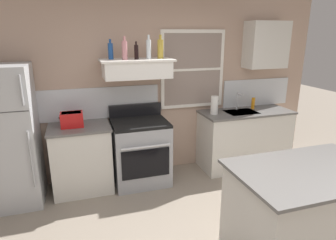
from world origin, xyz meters
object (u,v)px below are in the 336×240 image
(bottle_blue_liqueur, at_px, (111,51))
(kitchen_island, at_px, (305,213))
(stove_range, at_px, (140,151))
(bottle_champagne_gold_foil, at_px, (160,49))
(refrigerator, at_px, (6,137))
(bottle_clear_tall, at_px, (149,49))
(toaster, at_px, (72,119))
(bottle_rose_pink, at_px, (125,50))
(dish_soap_bottle, at_px, (253,103))
(paper_towel_roll, at_px, (214,105))
(bottle_balsamic_dark, at_px, (136,52))

(bottle_blue_liqueur, height_order, kitchen_island, bottle_blue_liqueur)
(stove_range, distance_m, bottle_champagne_gold_foil, 1.45)
(refrigerator, xyz_separation_m, bottle_clear_tall, (1.81, 0.06, 1.01))
(toaster, xyz_separation_m, bottle_blue_liqueur, (0.55, 0.10, 0.84))
(bottle_clear_tall, bearing_deg, bottle_rose_pink, 179.61)
(refrigerator, distance_m, bottle_clear_tall, 2.07)
(dish_soap_bottle, distance_m, kitchen_island, 2.24)
(bottle_champagne_gold_foil, height_order, kitchen_island, bottle_champagne_gold_foil)
(toaster, relative_size, kitchen_island, 0.21)
(bottle_clear_tall, bearing_deg, bottle_blue_liqueur, 168.41)
(paper_towel_roll, bearing_deg, dish_soap_bottle, 7.78)
(bottle_blue_liqueur, bearing_deg, stove_range, -22.72)
(toaster, xyz_separation_m, dish_soap_bottle, (2.76, 0.10, -0.01))
(bottle_rose_pink, height_order, bottle_champagne_gold_foil, bottle_champagne_gold_foil)
(toaster, bearing_deg, bottle_rose_pink, 0.32)
(bottle_blue_liqueur, relative_size, dish_soap_bottle, 1.42)
(kitchen_island, bearing_deg, bottle_blue_liqueur, 125.85)
(bottle_balsamic_dark, height_order, kitchen_island, bottle_balsamic_dark)
(dish_soap_bottle, bearing_deg, refrigerator, -177.40)
(bottle_balsamic_dark, distance_m, paper_towel_roll, 1.40)
(bottle_clear_tall, xyz_separation_m, kitchen_island, (0.99, -1.95, -1.42))
(refrigerator, distance_m, kitchen_island, 3.40)
(kitchen_island, bearing_deg, bottle_balsamic_dark, 120.38)
(stove_range, bearing_deg, bottle_blue_liqueur, 157.28)
(bottle_rose_pink, relative_size, bottle_champagne_gold_foil, 0.94)
(bottle_blue_liqueur, xyz_separation_m, dish_soap_bottle, (2.21, 0.00, -0.85))
(bottle_clear_tall, height_order, kitchen_island, bottle_clear_tall)
(bottle_champagne_gold_foil, distance_m, paper_towel_roll, 1.17)
(refrigerator, relative_size, kitchen_island, 1.24)
(kitchen_island, bearing_deg, bottle_champagne_gold_foil, 112.41)
(bottle_balsamic_dark, xyz_separation_m, dish_soap_bottle, (1.88, 0.08, -0.84))
(bottle_rose_pink, relative_size, dish_soap_bottle, 1.62)
(bottle_champagne_gold_foil, bearing_deg, bottle_blue_liqueur, 175.32)
(bottle_champagne_gold_foil, bearing_deg, kitchen_island, -67.59)
(bottle_balsamic_dark, bearing_deg, stove_range, -87.05)
(refrigerator, height_order, bottle_blue_liqueur, bottle_blue_liqueur)
(paper_towel_roll, bearing_deg, bottle_blue_liqueur, 176.16)
(paper_towel_roll, height_order, dish_soap_bottle, paper_towel_roll)
(bottle_champagne_gold_foil, relative_size, dish_soap_bottle, 1.72)
(bottle_champagne_gold_foil, xyz_separation_m, dish_soap_bottle, (1.55, 0.05, -0.88))
(refrigerator, distance_m, toaster, 0.79)
(refrigerator, relative_size, bottle_clear_tall, 5.61)
(bottle_rose_pink, distance_m, paper_towel_roll, 1.54)
(bottle_clear_tall, xyz_separation_m, paper_towel_roll, (0.99, -0.00, -0.83))
(stove_range, bearing_deg, toaster, 177.68)
(bottle_blue_liqueur, distance_m, bottle_clear_tall, 0.49)
(bottle_balsamic_dark, bearing_deg, paper_towel_roll, -1.16)
(stove_range, xyz_separation_m, dish_soap_bottle, (1.88, 0.14, 0.54))
(toaster, distance_m, bottle_rose_pink, 1.12)
(refrigerator, relative_size, paper_towel_roll, 6.42)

